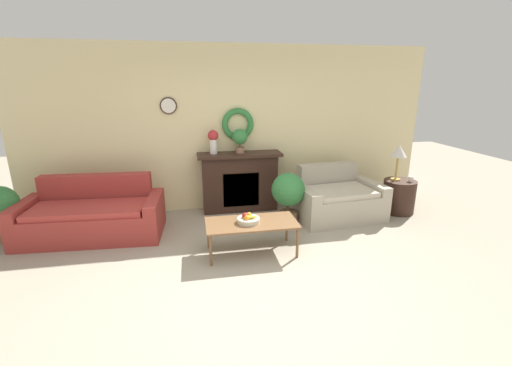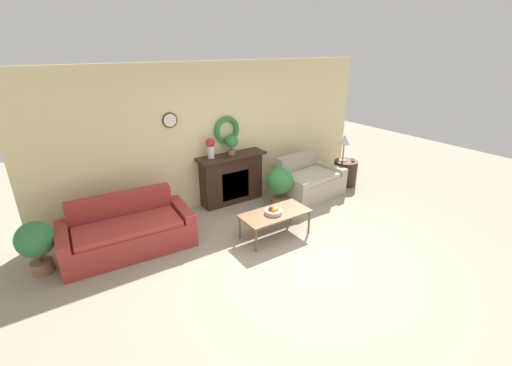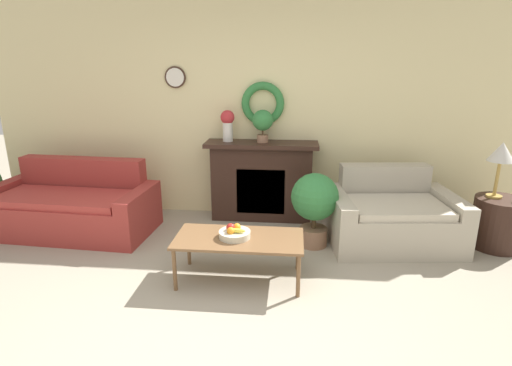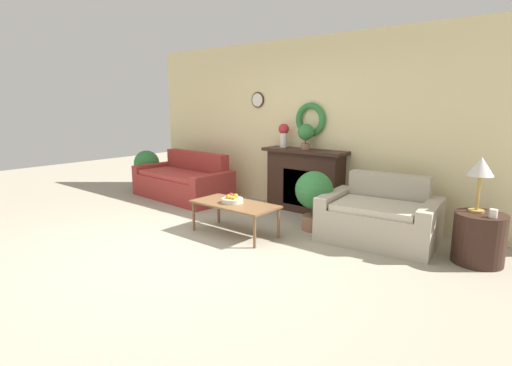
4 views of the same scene
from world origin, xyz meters
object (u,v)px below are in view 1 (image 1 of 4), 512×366
(table_lamp, at_px, (399,152))
(vase_on_mantel_left, at_px, (213,140))
(potted_plant_floor_by_couch, at_px, (0,208))
(potted_plant_floor_by_loveseat, at_px, (288,193))
(fireplace, at_px, (240,181))
(coffee_table, at_px, (252,225))
(loveseat_right, at_px, (336,199))
(mug, at_px, (411,179))
(side_table_by_loveseat, at_px, (399,196))
(potted_plant_on_mantel, at_px, (240,138))
(couch_left, at_px, (93,216))
(fruit_bowl, at_px, (248,219))

(table_lamp, distance_m, vase_on_mantel_left, 3.01)
(potted_plant_floor_by_couch, height_order, potted_plant_floor_by_loveseat, potted_plant_floor_by_loveseat)
(fireplace, bearing_deg, coffee_table, -92.75)
(table_lamp, relative_size, potted_plant_floor_by_loveseat, 0.73)
(loveseat_right, xyz_separation_m, mug, (1.23, -0.12, 0.30))
(side_table_by_loveseat, distance_m, table_lamp, 0.75)
(fireplace, height_order, mug, fireplace)
(coffee_table, xyz_separation_m, potted_plant_on_mantel, (0.09, 1.54, 0.86))
(couch_left, distance_m, loveseat_right, 3.68)
(potted_plant_on_mantel, bearing_deg, fireplace, 126.67)
(mug, bearing_deg, potted_plant_on_mantel, 165.91)
(couch_left, height_order, coffee_table, couch_left)
(coffee_table, xyz_separation_m, potted_plant_floor_by_loveseat, (0.71, 0.80, 0.12))
(fireplace, height_order, vase_on_mantel_left, vase_on_mantel_left)
(vase_on_mantel_left, bearing_deg, loveseat_right, -16.90)
(mug, height_order, potted_plant_floor_by_couch, potted_plant_floor_by_couch)
(vase_on_mantel_left, relative_size, potted_plant_on_mantel, 0.97)
(side_table_by_loveseat, bearing_deg, fireplace, 166.95)
(mug, xyz_separation_m, potted_plant_on_mantel, (-2.71, 0.68, 0.65))
(potted_plant_floor_by_couch, xyz_separation_m, potted_plant_floor_by_loveseat, (4.00, -0.19, 0.02))
(coffee_table, distance_m, mug, 2.93)
(couch_left, xyz_separation_m, potted_plant_on_mantel, (2.21, 0.60, 0.95))
(fruit_bowl, relative_size, vase_on_mantel_left, 0.75)
(mug, xyz_separation_m, potted_plant_floor_by_loveseat, (-2.09, -0.06, -0.09))
(loveseat_right, distance_m, table_lamp, 1.28)
(couch_left, xyz_separation_m, table_lamp, (4.73, 0.06, 0.73))
(side_table_by_loveseat, bearing_deg, potted_plant_floor_by_loveseat, -175.69)
(mug, bearing_deg, potted_plant_floor_by_couch, 178.78)
(loveseat_right, relative_size, vase_on_mantel_left, 3.81)
(vase_on_mantel_left, bearing_deg, potted_plant_floor_by_couch, -169.06)
(vase_on_mantel_left, bearing_deg, fireplace, -0.77)
(fireplace, distance_m, couch_left, 2.29)
(side_table_by_loveseat, bearing_deg, coffee_table, -160.44)
(mug, distance_m, potted_plant_on_mantel, 2.86)
(coffee_table, xyz_separation_m, side_table_by_loveseat, (2.67, 0.95, -0.11))
(coffee_table, relative_size, potted_plant_floor_by_couch, 1.48)
(loveseat_right, height_order, fruit_bowl, loveseat_right)
(fireplace, distance_m, table_lamp, 2.64)
(fruit_bowl, distance_m, potted_plant_floor_by_couch, 3.40)
(potted_plant_floor_by_loveseat, bearing_deg, potted_plant_on_mantel, 130.09)
(fireplace, relative_size, potted_plant_floor_by_couch, 1.77)
(fruit_bowl, distance_m, potted_plant_floor_by_loveseat, 1.10)
(loveseat_right, distance_m, potted_plant_floor_by_loveseat, 0.90)
(side_table_by_loveseat, bearing_deg, table_lamp, 141.34)
(potted_plant_on_mantel, bearing_deg, couch_left, -164.78)
(potted_plant_on_mantel, bearing_deg, coffee_table, -93.17)
(couch_left, bearing_deg, table_lamp, 4.09)
(couch_left, xyz_separation_m, side_table_by_loveseat, (4.79, 0.01, -0.02))
(table_lamp, xyz_separation_m, potted_plant_on_mantel, (-2.52, 0.54, 0.22))
(loveseat_right, distance_m, mug, 1.27)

